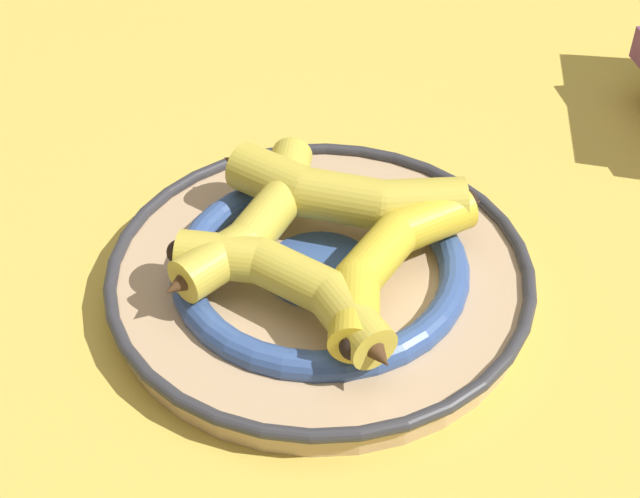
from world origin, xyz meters
TOP-DOWN VIEW (x-y plane):
  - ground_plane at (0.00, 0.00)m, footprint 2.80×2.80m
  - decorative_bowl at (-0.04, -0.04)m, footprint 0.31×0.31m
  - banana_a at (-0.08, -0.01)m, footprint 0.14×0.17m
  - banana_b at (-0.00, -0.00)m, footprint 0.12×0.16m
  - banana_c at (0.00, -0.07)m, footprint 0.16×0.12m
  - banana_d at (-0.07, -0.08)m, footprint 0.14×0.15m

SIDE VIEW (x-z plane):
  - ground_plane at x=0.00m, z-range 0.00..0.00m
  - decorative_bowl at x=-0.04m, z-range 0.00..0.03m
  - banana_d at x=-0.07m, z-range 0.03..0.07m
  - banana_b at x=0.00m, z-range 0.03..0.07m
  - banana_c at x=0.00m, z-range 0.03..0.07m
  - banana_a at x=-0.08m, z-range 0.03..0.07m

